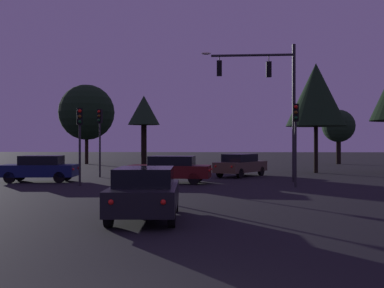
{
  "coord_description": "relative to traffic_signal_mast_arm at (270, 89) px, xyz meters",
  "views": [
    {
      "loc": [
        1.33,
        -5.57,
        2.23
      ],
      "look_at": [
        -0.07,
        23.28,
        2.19
      ],
      "focal_mm": 41.6,
      "sensor_mm": 36.0,
      "label": 1
    }
  ],
  "objects": [
    {
      "name": "ground_plane",
      "position": [
        -4.6,
        4.1,
        -5.37
      ],
      "size": [
        168.0,
        168.0,
        0.0
      ],
      "primitive_type": "plane",
      "color": "black",
      "rests_on": "ground"
    },
    {
      "name": "traffic_signal_mast_arm",
      "position": [
        0.0,
        0.0,
        0.0
      ],
      "size": [
        5.46,
        0.45,
        7.96
      ],
      "color": "#232326",
      "rests_on": "ground"
    },
    {
      "name": "traffic_light_corner_left",
      "position": [
        -10.33,
        -2.84,
        -2.46
      ],
      "size": [
        0.36,
        0.38,
        4.1
      ],
      "color": "#232326",
      "rests_on": "ground"
    },
    {
      "name": "traffic_light_corner_right",
      "position": [
        0.91,
        -3.1,
        -2.36
      ],
      "size": [
        0.31,
        0.36,
        4.25
      ],
      "color": "#232326",
      "rests_on": "ground"
    },
    {
      "name": "traffic_light_median",
      "position": [
        -10.77,
        2.98,
        -2.2
      ],
      "size": [
        0.35,
        0.38,
        4.49
      ],
      "color": "#232326",
      "rests_on": "ground"
    },
    {
      "name": "car_nearside_lane",
      "position": [
        -5.28,
        -12.97,
        -4.58
      ],
      "size": [
        2.08,
        4.22,
        1.52
      ],
      "color": "black",
      "rests_on": "ground"
    },
    {
      "name": "car_crossing_left",
      "position": [
        -5.71,
        -1.12,
        -4.57
      ],
      "size": [
        4.77,
        2.27,
        1.52
      ],
      "color": "#4C0F0F",
      "rests_on": "ground"
    },
    {
      "name": "car_crossing_right",
      "position": [
        -13.32,
        -0.75,
        -4.58
      ],
      "size": [
        4.37,
        2.18,
        1.52
      ],
      "color": "#0F1947",
      "rests_on": "ground"
    },
    {
      "name": "car_far_lane",
      "position": [
        -1.44,
        4.07,
        -4.58
      ],
      "size": [
        3.88,
        4.75,
        1.52
      ],
      "color": "#473828",
      "rests_on": "ground"
    },
    {
      "name": "tree_behind_sign",
      "position": [
        -16.99,
        21.44,
        0.22
      ],
      "size": [
        5.98,
        5.98,
        8.59
      ],
      "color": "black",
      "rests_on": "ground"
    },
    {
      "name": "tree_left_far",
      "position": [
        4.45,
        7.97,
        0.53
      ],
      "size": [
        4.51,
        4.51,
        8.3
      ],
      "color": "black",
      "rests_on": "ground"
    },
    {
      "name": "tree_right_cluster",
      "position": [
        -9.66,
        14.5,
        -0.23
      ],
      "size": [
        2.92,
        2.92,
        6.63
      ],
      "color": "black",
      "rests_on": "ground"
    },
    {
      "name": "tree_lot_edge",
      "position": [
        10.2,
        22.65,
        -1.3
      ],
      "size": [
        3.5,
        3.5,
        5.87
      ],
      "color": "black",
      "rests_on": "ground"
    }
  ]
}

